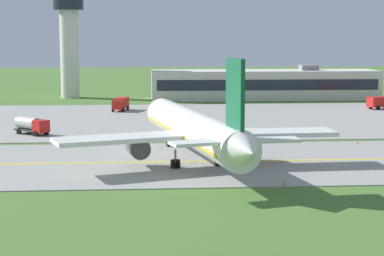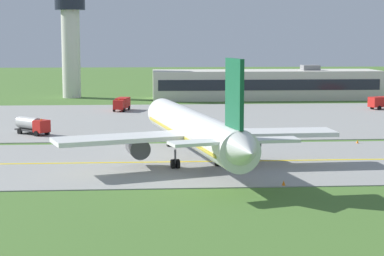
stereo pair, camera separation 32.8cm
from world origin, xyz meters
The scene contains 12 objects.
ground_plane centered at (0.00, 0.00, 0.00)m, with size 500.00×500.00×0.00m, color #47702D.
taxiway_strip centered at (0.00, 0.00, 0.05)m, with size 240.00×28.00×0.10m, color gray.
apron_pad centered at (10.00, 42.00, 0.05)m, with size 140.00×52.00×0.10m, color gray.
taxiway_centreline centered at (0.00, 0.00, 0.11)m, with size 220.00×0.60×0.01m, color yellow.
airplane_lead centered at (-4.46, -1.82, 4.13)m, with size 32.18×39.48×12.70m.
service_truck_baggage centered at (37.89, 55.84, 1.53)m, with size 6.32×4.25×2.60m.
service_truck_fuel centered at (-14.70, 56.35, 1.53)m, with size 3.36×6.30×2.60m.
service_truck_catering centered at (-26.97, 24.14, 1.53)m, with size 5.82×5.56×2.65m.
terminal_building centered at (18.41, 80.71, 3.41)m, with size 53.14×12.06×7.98m.
control_tower centered at (-27.76, 87.49, 15.68)m, with size 7.60×7.60×25.93m.
traffic_cone_near_edge centered at (3.57, -13.50, 0.30)m, with size 0.44×0.44×0.60m, color orange.
traffic_cone_mid_edge centered at (19.12, 12.30, 0.30)m, with size 0.44×0.44×0.60m, color orange.
Camera 1 is at (-10.30, -78.68, 14.71)m, focal length 63.82 mm.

